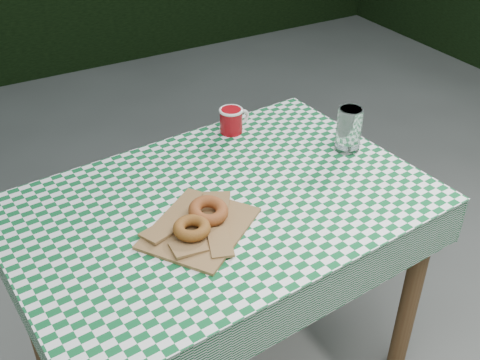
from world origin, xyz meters
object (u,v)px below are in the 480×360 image
(table, at_px, (223,297))
(drinking_glass, at_px, (349,129))
(paper_bag, at_px, (199,227))
(coffee_mug, at_px, (231,121))

(table, height_order, drinking_glass, drinking_glass)
(paper_bag, bearing_deg, drinking_glass, 12.85)
(table, height_order, coffee_mug, coffee_mug)
(table, distance_m, drinking_glass, 0.67)
(table, relative_size, drinking_glass, 7.97)
(table, distance_m, coffee_mug, 0.58)
(table, xyz_separation_m, coffee_mug, (0.22, 0.33, 0.42))
(paper_bag, relative_size, drinking_glass, 1.97)
(table, bearing_deg, coffee_mug, 51.83)
(coffee_mug, distance_m, drinking_glass, 0.39)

